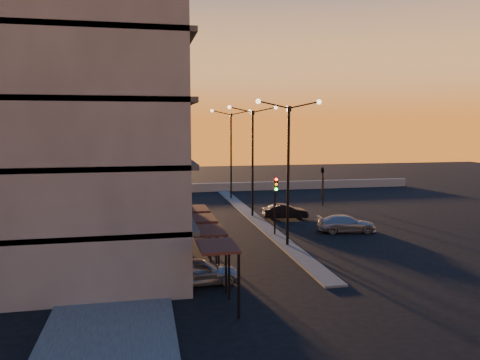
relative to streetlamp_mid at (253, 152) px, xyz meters
name	(u,v)px	position (x,y,z in m)	size (l,w,h in m)	color
ground	(287,246)	(0.00, -10.00, -5.59)	(120.00, 120.00, 0.00)	black
sidewalk_west	(124,239)	(-10.50, -6.00, -5.53)	(5.00, 40.00, 0.12)	#454543
median	(252,216)	(0.00, 0.00, -5.53)	(1.20, 36.00, 0.12)	#454543
parapet	(238,187)	(2.00, 16.00, -5.09)	(44.00, 0.50, 1.00)	slate
building	(52,53)	(-14.00, -9.97, 6.32)	(14.35, 17.08, 25.00)	#6A645D
streetlamp_near	(288,161)	(0.00, -10.00, 0.00)	(4.32, 0.32, 9.51)	black
streetlamp_mid	(253,152)	(0.00, 0.00, 0.00)	(4.32, 0.32, 9.51)	black
streetlamp_far	(231,147)	(0.00, 10.00, 0.00)	(4.32, 0.32, 9.51)	black
traffic_light_main	(276,196)	(0.00, -7.13, -2.70)	(0.28, 0.44, 4.25)	black
signal_east_a	(323,186)	(8.00, 4.00, -3.66)	(0.13, 0.16, 3.60)	black
signal_east_b	(322,170)	(9.50, 8.00, -2.49)	(0.42, 1.99, 3.60)	black
car_hatchback	(199,271)	(-6.50, -16.14, -4.92)	(1.58, 3.93, 1.34)	gray
car_sedan	(285,212)	(2.52, -1.35, -4.97)	(1.31, 3.76, 1.24)	black
car_wagon	(346,224)	(5.53, -6.91, -4.97)	(1.75, 4.31, 1.25)	#929599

